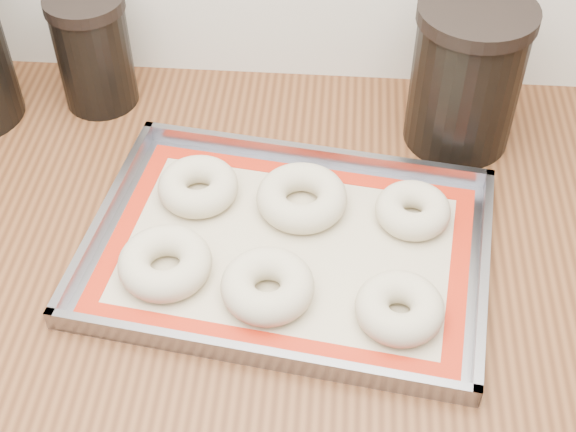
# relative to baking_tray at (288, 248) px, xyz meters

# --- Properties ---
(cabinet) EXTENTS (3.00, 0.65, 0.86)m
(cabinet) POSITION_rel_baking_tray_xyz_m (-0.07, 0.03, -0.48)
(cabinet) COLOR slate
(cabinet) RESTS_ON floor
(countertop) EXTENTS (3.06, 0.68, 0.04)m
(countertop) POSITION_rel_baking_tray_xyz_m (-0.07, 0.03, -0.03)
(countertop) COLOR brown
(countertop) RESTS_ON cabinet
(baking_tray) EXTENTS (0.50, 0.39, 0.03)m
(baking_tray) POSITION_rel_baking_tray_xyz_m (0.00, 0.00, 0.00)
(baking_tray) COLOR gray
(baking_tray) RESTS_ON countertop
(baking_mat) EXTENTS (0.46, 0.34, 0.00)m
(baking_mat) POSITION_rel_baking_tray_xyz_m (0.00, 0.00, -0.00)
(baking_mat) COLOR #C6B793
(baking_mat) RESTS_ON baking_tray
(bagel_front_left) EXTENTS (0.11, 0.11, 0.04)m
(bagel_front_left) POSITION_rel_baking_tray_xyz_m (-0.14, -0.05, 0.02)
(bagel_front_left) COLOR beige
(bagel_front_left) RESTS_ON baking_mat
(bagel_front_mid) EXTENTS (0.12, 0.12, 0.04)m
(bagel_front_mid) POSITION_rel_baking_tray_xyz_m (-0.02, -0.07, 0.02)
(bagel_front_mid) COLOR beige
(bagel_front_mid) RESTS_ON baking_mat
(bagel_front_right) EXTENTS (0.12, 0.12, 0.04)m
(bagel_front_right) POSITION_rel_baking_tray_xyz_m (0.13, -0.09, 0.02)
(bagel_front_right) COLOR beige
(bagel_front_right) RESTS_ON baking_mat
(bagel_back_left) EXTENTS (0.12, 0.12, 0.04)m
(bagel_back_left) POSITION_rel_baking_tray_xyz_m (-0.12, 0.08, 0.02)
(bagel_back_left) COLOR beige
(bagel_back_left) RESTS_ON baking_mat
(bagel_back_mid) EXTENTS (0.13, 0.13, 0.04)m
(bagel_back_mid) POSITION_rel_baking_tray_xyz_m (0.01, 0.07, 0.02)
(bagel_back_mid) COLOR beige
(bagel_back_mid) RESTS_ON baking_mat
(bagel_back_right) EXTENTS (0.09, 0.09, 0.03)m
(bagel_back_right) POSITION_rel_baking_tray_xyz_m (0.15, 0.06, 0.01)
(bagel_back_right) COLOR beige
(bagel_back_right) RESTS_ON baking_mat
(canister_mid) EXTENTS (0.11, 0.11, 0.16)m
(canister_mid) POSITION_rel_baking_tray_xyz_m (-0.29, 0.27, 0.08)
(canister_mid) COLOR black
(canister_mid) RESTS_ON countertop
(canister_right) EXTENTS (0.15, 0.15, 0.20)m
(canister_right) POSITION_rel_baking_tray_xyz_m (0.21, 0.23, 0.09)
(canister_right) COLOR black
(canister_right) RESTS_ON countertop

